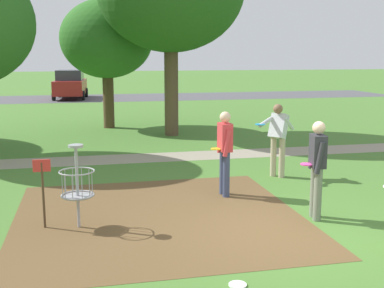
# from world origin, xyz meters

# --- Properties ---
(ground_plane) EXTENTS (160.00, 160.00, 0.00)m
(ground_plane) POSITION_xyz_m (0.00, 0.00, 0.00)
(ground_plane) COLOR #47752D
(dirt_tee_pad) EXTENTS (4.97, 4.96, 0.01)m
(dirt_tee_pad) POSITION_xyz_m (-1.86, 1.13, 0.00)
(dirt_tee_pad) COLOR brown
(dirt_tee_pad) RESTS_ON ground
(disc_golf_basket) EXTENTS (0.98, 0.58, 1.39)m
(disc_golf_basket) POSITION_xyz_m (-3.29, 0.89, 0.75)
(disc_golf_basket) COLOR #9E9EA3
(disc_golf_basket) RESTS_ON ground
(player_foreground_watching) EXTENTS (1.11, 0.63, 1.71)m
(player_foreground_watching) POSITION_xyz_m (1.26, 3.39, 0.99)
(player_foreground_watching) COLOR tan
(player_foreground_watching) RESTS_ON ground
(player_throwing) EXTENTS (0.40, 0.47, 1.71)m
(player_throwing) POSITION_xyz_m (-0.36, 2.17, 0.97)
(player_throwing) COLOR #384260
(player_throwing) RESTS_ON ground
(player_waiting_right) EXTENTS (0.43, 0.49, 1.71)m
(player_waiting_right) POSITION_xyz_m (0.78, 0.46, 0.97)
(player_waiting_right) COLOR slate
(player_waiting_right) RESTS_ON ground
(frisbee_by_tee) EXTENTS (0.22, 0.22, 0.02)m
(frisbee_by_tee) POSITION_xyz_m (-1.29, -1.68, 0.01)
(frisbee_by_tee) COLOR white
(frisbee_by_tee) RESTS_ON ground
(tree_near_left) EXTENTS (3.51, 3.51, 4.90)m
(tree_near_left) POSITION_xyz_m (-2.16, 12.19, 3.39)
(tree_near_left) COLOR #4C3823
(tree_near_left) RESTS_ON ground
(parking_lot_strip) EXTENTS (36.00, 6.00, 0.01)m
(parking_lot_strip) POSITION_xyz_m (0.00, 25.79, 0.00)
(parking_lot_strip) COLOR #4C4C51
(parking_lot_strip) RESTS_ON ground
(parked_car_leftmost) EXTENTS (2.22, 4.33, 1.84)m
(parked_car_leftmost) POSITION_xyz_m (-3.94, 25.73, 0.92)
(parked_car_leftmost) COLOR maroon
(parked_car_leftmost) RESTS_ON ground
(gravel_path) EXTENTS (40.00, 1.24, 0.00)m
(gravel_path) POSITION_xyz_m (0.00, 6.17, 0.00)
(gravel_path) COLOR gray
(gravel_path) RESTS_ON ground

